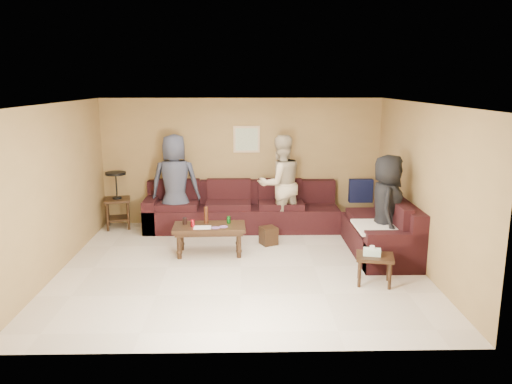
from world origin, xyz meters
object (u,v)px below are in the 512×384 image
at_px(sectional_sofa, 286,220).
at_px(person_middle, 280,184).
at_px(end_table_left, 117,199).
at_px(waste_bin, 269,236).
at_px(person_left, 175,183).
at_px(person_right, 387,207).
at_px(side_table_right, 374,259).
at_px(coffee_table, 209,230).

xyz_separation_m(sectional_sofa, person_middle, (-0.08, 0.36, 0.60)).
distance_m(end_table_left, waste_bin, 3.12).
bearing_deg(person_left, sectional_sofa, 168.07).
bearing_deg(person_right, side_table_right, 173.34).
bearing_deg(person_right, coffee_table, 101.29).
bearing_deg(person_left, person_right, 156.02).
relative_size(side_table_right, person_middle, 0.32).
bearing_deg(person_middle, person_left, -22.72).
height_order(sectional_sofa, person_middle, person_middle).
relative_size(coffee_table, waste_bin, 3.81).
height_order(person_left, person_middle, person_left).
height_order(coffee_table, waste_bin, coffee_table).
xyz_separation_m(coffee_table, side_table_right, (2.41, -1.32, -0.04)).
height_order(sectional_sofa, person_left, person_left).
bearing_deg(person_middle, person_right, 115.72).
height_order(waste_bin, person_left, person_left).
distance_m(person_left, person_middle, 1.98).
bearing_deg(person_left, waste_bin, 153.54).
distance_m(sectional_sofa, coffee_table, 1.62).
xyz_separation_m(waste_bin, person_right, (1.86, -0.71, 0.69)).
relative_size(person_middle, person_right, 1.09).
bearing_deg(waste_bin, person_left, 154.33).
relative_size(end_table_left, waste_bin, 3.53).
bearing_deg(sectional_sofa, side_table_right, -64.32).
bearing_deg(end_table_left, coffee_table, -39.54).
bearing_deg(end_table_left, side_table_right, -33.81).
relative_size(side_table_right, person_left, 0.32).
relative_size(coffee_table, end_table_left, 1.08).
height_order(sectional_sofa, side_table_right, sectional_sofa).
xyz_separation_m(end_table_left, person_middle, (3.15, -0.30, 0.34)).
bearing_deg(sectional_sofa, waste_bin, -128.59).
bearing_deg(person_right, person_middle, 62.99).
height_order(coffee_table, end_table_left, end_table_left).
distance_m(sectional_sofa, person_left, 2.19).
relative_size(side_table_right, person_right, 0.35).
bearing_deg(person_right, person_left, 82.70).
distance_m(waste_bin, person_middle, 1.13).
distance_m(end_table_left, side_table_right, 5.18).
bearing_deg(coffee_table, waste_bin, 25.27).
height_order(end_table_left, person_left, person_left).
relative_size(coffee_table, person_right, 0.71).
distance_m(person_left, person_right, 3.90).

